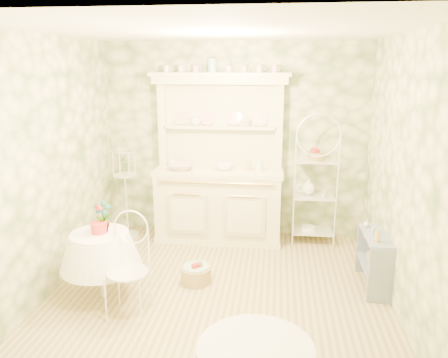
# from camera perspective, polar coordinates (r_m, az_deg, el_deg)

# --- Properties ---
(floor) EXTENTS (3.60, 3.60, 0.00)m
(floor) POSITION_cam_1_polar(r_m,az_deg,el_deg) (4.87, -0.74, -14.75)
(floor) COLOR tan
(floor) RESTS_ON ground
(ceiling) EXTENTS (3.60, 3.60, 0.00)m
(ceiling) POSITION_cam_1_polar(r_m,az_deg,el_deg) (4.24, -0.87, 18.86)
(ceiling) COLOR white
(ceiling) RESTS_ON floor
(wall_left) EXTENTS (3.60, 3.60, 0.00)m
(wall_left) POSITION_cam_1_polar(r_m,az_deg,el_deg) (4.93, -22.01, 1.42)
(wall_left) COLOR beige
(wall_left) RESTS_ON floor
(wall_right) EXTENTS (3.60, 3.60, 0.00)m
(wall_right) POSITION_cam_1_polar(r_m,az_deg,el_deg) (4.49, 22.59, 0.13)
(wall_right) COLOR beige
(wall_right) RESTS_ON floor
(wall_back) EXTENTS (3.60, 3.60, 0.00)m
(wall_back) POSITION_cam_1_polar(r_m,az_deg,el_deg) (6.11, 1.49, 4.92)
(wall_back) COLOR beige
(wall_back) RESTS_ON floor
(wall_front) EXTENTS (3.60, 3.60, 0.00)m
(wall_front) POSITION_cam_1_polar(r_m,az_deg,el_deg) (2.68, -6.06, -8.42)
(wall_front) COLOR beige
(wall_front) RESTS_ON floor
(kitchen_dresser) EXTENTS (1.87, 0.61, 2.29)m
(kitchen_dresser) POSITION_cam_1_polar(r_m,az_deg,el_deg) (5.90, -0.72, 2.54)
(kitchen_dresser) COLOR #EEE7BF
(kitchen_dresser) RESTS_ON floor
(bakers_rack) EXTENTS (0.54, 0.39, 1.73)m
(bakers_rack) POSITION_cam_1_polar(r_m,az_deg,el_deg) (6.03, 11.76, -0.25)
(bakers_rack) COLOR white
(bakers_rack) RESTS_ON floor
(side_shelf) EXTENTS (0.35, 0.76, 0.63)m
(side_shelf) POSITION_cam_1_polar(r_m,az_deg,el_deg) (5.14, 18.99, -9.97)
(side_shelf) COLOR gray
(side_shelf) RESTS_ON floor
(round_table) EXTENTS (0.71, 0.71, 0.74)m
(round_table) POSITION_cam_1_polar(r_m,az_deg,el_deg) (4.83, -15.69, -10.59)
(round_table) COLOR white
(round_table) RESTS_ON floor
(cafe_chair) EXTENTS (0.41, 0.41, 0.86)m
(cafe_chair) POSITION_cam_1_polar(r_m,az_deg,el_deg) (4.42, -12.46, -12.04)
(cafe_chair) COLOR white
(cafe_chair) RESTS_ON floor
(birdcage_stand) EXTENTS (0.34, 0.34, 1.43)m
(birdcage_stand) POSITION_cam_1_polar(r_m,az_deg,el_deg) (6.24, -12.73, -1.23)
(birdcage_stand) COLOR white
(birdcage_stand) RESTS_ON floor
(floor_basket) EXTENTS (0.42, 0.42, 0.21)m
(floor_basket) POSITION_cam_1_polar(r_m,az_deg,el_deg) (5.05, -3.67, -12.25)
(floor_basket) COLOR tan
(floor_basket) RESTS_ON floor
(lace_rug) EXTENTS (1.10, 1.10, 0.01)m
(lace_rug) POSITION_cam_1_polar(r_m,az_deg,el_deg) (4.09, 4.20, -21.13)
(lace_rug) COLOR white
(lace_rug) RESTS_ON floor
(bowl_floral) EXTENTS (0.35, 0.35, 0.08)m
(bowl_floral) POSITION_cam_1_polar(r_m,az_deg,el_deg) (5.94, -5.59, 1.29)
(bowl_floral) COLOR white
(bowl_floral) RESTS_ON kitchen_dresser
(bowl_white) EXTENTS (0.29, 0.29, 0.08)m
(bowl_white) POSITION_cam_1_polar(r_m,az_deg,el_deg) (5.92, 0.01, 1.30)
(bowl_white) COLOR white
(bowl_white) RESTS_ON kitchen_dresser
(cup_left) EXTENTS (0.14, 0.14, 0.10)m
(cup_left) POSITION_cam_1_polar(r_m,az_deg,el_deg) (6.03, -3.76, 7.26)
(cup_left) COLOR white
(cup_left) RESTS_ON kitchen_dresser
(cup_right) EXTENTS (0.14, 0.14, 0.10)m
(cup_right) POSITION_cam_1_polar(r_m,az_deg,el_deg) (5.93, 2.97, 7.14)
(cup_right) COLOR white
(cup_right) RESTS_ON kitchen_dresser
(potted_geranium) EXTENTS (0.19, 0.15, 0.33)m
(potted_geranium) POSITION_cam_1_polar(r_m,az_deg,el_deg) (4.67, -15.49, -5.14)
(potted_geranium) COLOR #3F7238
(potted_geranium) RESTS_ON round_table
(bottle_amber) EXTENTS (0.06, 0.06, 0.15)m
(bottle_amber) POSITION_cam_1_polar(r_m,az_deg,el_deg) (4.81, 19.40, -6.99)
(bottle_amber) COLOR gold
(bottle_amber) RESTS_ON side_shelf
(bottle_blue) EXTENTS (0.05, 0.05, 0.11)m
(bottle_blue) POSITION_cam_1_polar(r_m,az_deg,el_deg) (5.02, 19.02, -6.40)
(bottle_blue) COLOR #91BBD7
(bottle_blue) RESTS_ON side_shelf
(bottle_glass) EXTENTS (0.07, 0.07, 0.08)m
(bottle_glass) POSITION_cam_1_polar(r_m,az_deg,el_deg) (5.21, 18.10, -5.64)
(bottle_glass) COLOR silver
(bottle_glass) RESTS_ON side_shelf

